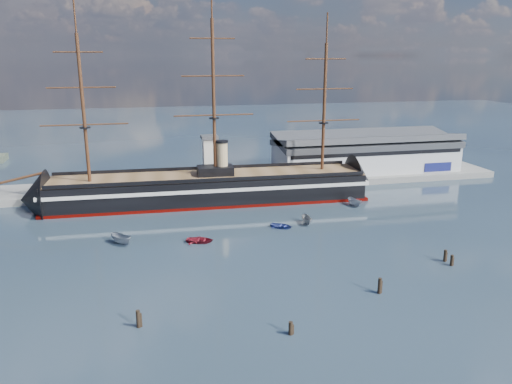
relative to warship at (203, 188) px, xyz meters
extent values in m
plane|color=#24323E|center=(1.04, -20.00, -4.04)|extent=(600.00, 600.00, 0.00)
cube|color=slate|center=(11.04, 16.00, -4.04)|extent=(180.00, 18.00, 2.00)
cube|color=#B7BABC|center=(59.04, 20.00, 2.96)|extent=(62.00, 20.00, 10.00)
cube|color=#3F4247|center=(59.04, 20.00, 8.56)|extent=(63.00, 21.00, 2.00)
cube|color=silver|center=(4.04, 13.00, 4.96)|extent=(4.00, 4.00, 14.00)
cube|color=#3F4247|center=(4.04, 13.00, 12.46)|extent=(5.00, 5.00, 1.00)
cube|color=black|center=(1.73, 0.00, -0.04)|extent=(88.53, 19.26, 7.00)
cube|color=silver|center=(1.73, 0.00, 1.16)|extent=(90.54, 19.57, 1.00)
cube|color=#480300|center=(1.73, 0.00, -3.69)|extent=(90.54, 19.53, 0.90)
cone|color=black|center=(-44.77, 0.00, -0.34)|extent=(14.57, 16.19, 15.68)
cone|color=black|center=(48.23, 0.00, -0.34)|extent=(11.57, 16.08, 15.68)
cube|color=brown|center=(1.73, 0.00, 3.56)|extent=(88.49, 17.98, 0.40)
cube|color=black|center=(3.73, 0.00, 4.96)|extent=(10.22, 6.37, 2.50)
cylinder|color=tan|center=(5.73, 0.00, 8.46)|extent=(3.20, 3.20, 9.00)
cylinder|color=#381E0F|center=(-50.27, 0.00, 4.96)|extent=(17.77, 1.36, 4.43)
cylinder|color=#381E0F|center=(-30.27, 0.00, 22.76)|extent=(0.90, 0.90, 38.00)
cylinder|color=#381E0F|center=(3.73, 0.00, 24.76)|extent=(0.90, 0.90, 42.00)
cylinder|color=#381E0F|center=(35.73, 0.00, 21.76)|extent=(0.90, 0.90, 36.00)
imported|color=gray|center=(-21.75, -29.00, -4.04)|extent=(7.57, 6.73, 2.98)
imported|color=maroon|center=(-4.75, -31.88, -4.04)|extent=(2.65, 4.08, 1.77)
imported|color=slate|center=(22.69, -25.20, -4.04)|extent=(6.47, 2.77, 2.53)
imported|color=navy|center=(15.70, -26.53, -4.04)|extent=(3.12, 3.49, 1.57)
imported|color=gray|center=(40.53, -13.58, -4.04)|extent=(6.86, 3.48, 2.62)
cylinder|color=black|center=(-18.27, -65.70, -4.04)|extent=(0.64, 0.64, 3.56)
cylinder|color=black|center=(3.87, -73.03, -4.04)|extent=(0.64, 0.64, 2.84)
cylinder|color=black|center=(22.98, -63.69, -4.04)|extent=(0.64, 0.64, 3.60)
cylinder|color=black|center=(42.47, -55.91, -4.04)|extent=(0.64, 0.64, 2.95)
cylinder|color=black|center=(42.42, -53.71, -4.04)|extent=(0.64, 0.64, 3.20)
camera|label=1|loc=(-16.22, -136.48, 36.33)|focal=35.00mm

